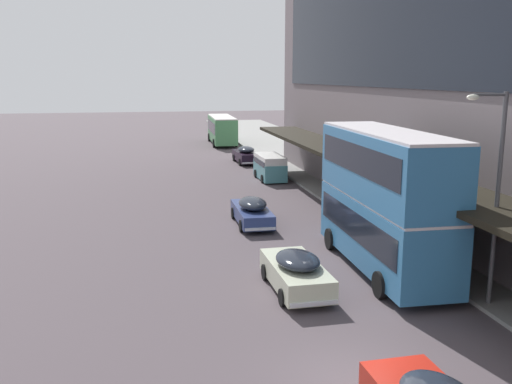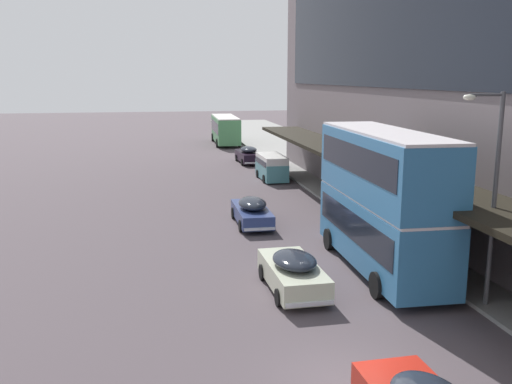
{
  "view_description": "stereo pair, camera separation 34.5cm",
  "coord_description": "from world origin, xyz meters",
  "px_view_note": "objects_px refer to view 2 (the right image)",
  "views": [
    {
      "loc": [
        -5.33,
        -13.11,
        8.02
      ],
      "look_at": [
        0.8,
        17.66,
        1.63
      ],
      "focal_mm": 40.0,
      "sensor_mm": 36.0,
      "label": 1
    },
    {
      "loc": [
        -4.99,
        -13.17,
        8.02
      ],
      "look_at": [
        0.8,
        17.66,
        1.63
      ],
      "focal_mm": 40.0,
      "sensor_mm": 36.0,
      "label": 2
    }
  ],
  "objects_px": {
    "transit_bus_kerbside_rear": "(382,196)",
    "sedan_second_mid": "(248,155)",
    "sedan_lead_mid": "(252,211)",
    "sedan_second_near": "(293,272)",
    "transit_bus_kerbside_front": "(225,128)",
    "street_lamp": "(491,185)",
    "vw_van": "(271,166)"
  },
  "relations": [
    {
      "from": "sedan_second_mid",
      "to": "sedan_lead_mid",
      "type": "relative_size",
      "value": 1.01
    },
    {
      "from": "street_lamp",
      "to": "sedan_second_near",
      "type": "bearing_deg",
      "value": 155.15
    },
    {
      "from": "transit_bus_kerbside_rear",
      "to": "street_lamp",
      "type": "distance_m",
      "value": 5.01
    },
    {
      "from": "transit_bus_kerbside_rear",
      "to": "sedan_second_mid",
      "type": "relative_size",
      "value": 1.9
    },
    {
      "from": "transit_bus_kerbside_rear",
      "to": "sedan_lead_mid",
      "type": "distance_m",
      "value": 9.59
    },
    {
      "from": "transit_bus_kerbside_rear",
      "to": "sedan_lead_mid",
      "type": "xyz_separation_m",
      "value": [
        -3.94,
        8.4,
        -2.42
      ]
    },
    {
      "from": "sedan_lead_mid",
      "to": "sedan_second_near",
      "type": "height_order",
      "value": "sedan_second_near"
    },
    {
      "from": "transit_bus_kerbside_front",
      "to": "sedan_lead_mid",
      "type": "distance_m",
      "value": 37.94
    },
    {
      "from": "street_lamp",
      "to": "sedan_second_mid",
      "type": "bearing_deg",
      "value": 93.61
    },
    {
      "from": "sedan_lead_mid",
      "to": "sedan_second_near",
      "type": "bearing_deg",
      "value": -91.29
    },
    {
      "from": "transit_bus_kerbside_front",
      "to": "sedan_second_near",
      "type": "height_order",
      "value": "transit_bus_kerbside_front"
    },
    {
      "from": "transit_bus_kerbside_rear",
      "to": "sedan_lead_mid",
      "type": "height_order",
      "value": "transit_bus_kerbside_rear"
    },
    {
      "from": "sedan_second_near",
      "to": "transit_bus_kerbside_front",
      "type": "bearing_deg",
      "value": 85.41
    },
    {
      "from": "sedan_lead_mid",
      "to": "street_lamp",
      "type": "xyz_separation_m",
      "value": [
        5.89,
        -12.85,
        3.66
      ]
    },
    {
      "from": "transit_bus_kerbside_front",
      "to": "sedan_lead_mid",
      "type": "bearing_deg",
      "value": -95.46
    },
    {
      "from": "transit_bus_kerbside_rear",
      "to": "vw_van",
      "type": "relative_size",
      "value": 2.08
    },
    {
      "from": "transit_bus_kerbside_rear",
      "to": "sedan_second_mid",
      "type": "bearing_deg",
      "value": 90.49
    },
    {
      "from": "sedan_second_near",
      "to": "sedan_second_mid",
      "type": "bearing_deg",
      "value": 83.12
    },
    {
      "from": "sedan_second_near",
      "to": "street_lamp",
      "type": "relative_size",
      "value": 0.63
    },
    {
      "from": "sedan_second_mid",
      "to": "vw_van",
      "type": "distance_m",
      "value": 8.9
    },
    {
      "from": "sedan_second_mid",
      "to": "street_lamp",
      "type": "height_order",
      "value": "street_lamp"
    },
    {
      "from": "sedan_second_mid",
      "to": "vw_van",
      "type": "xyz_separation_m",
      "value": [
        0.3,
        -8.89,
        0.31
      ]
    },
    {
      "from": "sedan_second_near",
      "to": "transit_bus_kerbside_rear",
      "type": "bearing_deg",
      "value": 21.23
    },
    {
      "from": "transit_bus_kerbside_front",
      "to": "sedan_lead_mid",
      "type": "xyz_separation_m",
      "value": [
        -3.61,
        -37.75,
        -1.15
      ]
    },
    {
      "from": "sedan_lead_mid",
      "to": "vw_van",
      "type": "distance_m",
      "value": 13.97
    },
    {
      "from": "transit_bus_kerbside_rear",
      "to": "sedan_second_near",
      "type": "bearing_deg",
      "value": -158.77
    },
    {
      "from": "transit_bus_kerbside_front",
      "to": "vw_van",
      "type": "bearing_deg",
      "value": -89.14
    },
    {
      "from": "transit_bus_kerbside_front",
      "to": "sedan_second_mid",
      "type": "bearing_deg",
      "value": -89.77
    },
    {
      "from": "transit_bus_kerbside_front",
      "to": "street_lamp",
      "type": "xyz_separation_m",
      "value": [
        2.28,
        -50.6,
        2.51
      ]
    },
    {
      "from": "street_lamp",
      "to": "transit_bus_kerbside_front",
      "type": "bearing_deg",
      "value": 92.58
    },
    {
      "from": "sedan_second_near",
      "to": "vw_van",
      "type": "relative_size",
      "value": 1.02
    },
    {
      "from": "sedan_lead_mid",
      "to": "sedan_second_near",
      "type": "distance_m",
      "value": 10.02
    }
  ]
}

